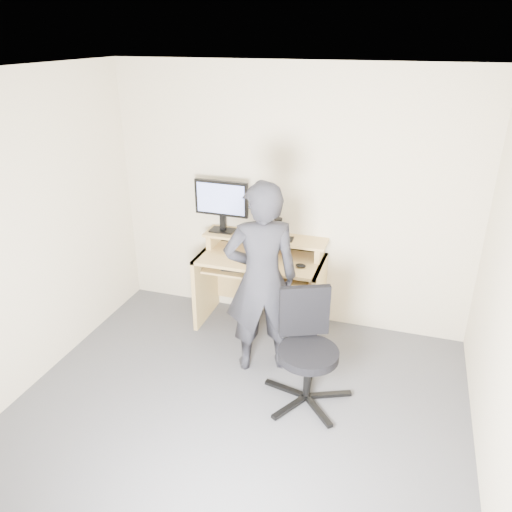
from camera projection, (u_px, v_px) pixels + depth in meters
The scene contains 14 objects.
ground at pixel (228, 428), 3.74m from camera, with size 3.50×3.50×0.00m, color #4F5054.
back_wall at pixel (290, 200), 4.75m from camera, with size 3.50×0.02×2.50m, color beige.
ceiling at pixel (218, 75), 2.71m from camera, with size 3.50×3.50×0.02m, color white.
desk at pixel (263, 273), 4.90m from camera, with size 1.20×0.60×0.91m.
monitor at pixel (221, 202), 4.81m from camera, with size 0.54×0.15×0.51m.
external_drive at pixel (267, 225), 4.81m from camera, with size 0.07×0.13×0.20m, color black.
travel_mug at pixel (278, 229), 4.76m from camera, with size 0.08×0.08×0.17m, color silver.
smartphone at pixel (290, 239), 4.73m from camera, with size 0.07×0.13×0.01m, color black.
charger at pixel (244, 236), 4.77m from camera, with size 0.04×0.04×0.04m, color black.
headphones at pixel (256, 233), 4.86m from camera, with size 0.16×0.16×0.02m, color silver.
keyboard at pixel (247, 268), 4.74m from camera, with size 0.46×0.18×0.03m, color black.
mouse at pixel (301, 266), 4.54m from camera, with size 0.10×0.06×0.04m, color black.
office_chair at pixel (307, 344), 3.89m from camera, with size 0.71×0.70×0.90m.
person at pixel (261, 280), 4.12m from camera, with size 0.62×0.41×1.70m, color black.
Camera 1 is at (1.07, -2.68, 2.72)m, focal length 35.00 mm.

